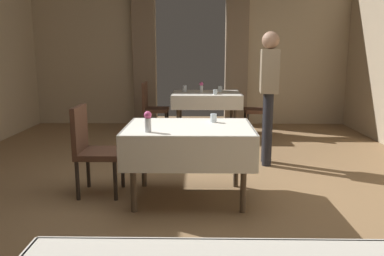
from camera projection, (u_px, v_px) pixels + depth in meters
The scene contains 14 objects.
ground at pixel (182, 198), 3.95m from camera, with size 10.08×10.08×0.00m, color olive.
wall_back at pixel (191, 49), 7.75m from camera, with size 6.40×0.27×3.00m.
dining_table_mid at pixel (189, 137), 3.83m from camera, with size 1.25×0.93×0.75m.
dining_table_far at pixel (206, 98), 6.87m from camera, with size 1.21×1.02×0.75m.
chair_mid_left at pixel (92, 146), 3.98m from camera, with size 0.44×0.44×0.93m.
chair_far_right at pixel (262, 106), 6.86m from camera, with size 0.44×0.44×0.93m.
chair_far_left at pixel (152, 105), 6.96m from camera, with size 0.44×0.44×0.93m.
flower_vase_mid at pixel (148, 121), 3.50m from camera, with size 0.07×0.07×0.19m.
glass_mid_b at pixel (214, 118), 3.99m from camera, with size 0.07×0.07×0.09m, color silver.
flower_vase_far at pixel (201, 87), 6.88m from camera, with size 0.07×0.07×0.19m.
glass_far_b at pixel (220, 89), 7.01m from camera, with size 0.08×0.08×0.10m, color silver.
glass_far_c at pixel (215, 92), 6.58m from camera, with size 0.08×0.08×0.08m, color silver.
glass_far_d at pixel (185, 88), 7.02m from camera, with size 0.08×0.08×0.12m, color silver.
person_waiter_by_doorway at pixel (269, 87), 4.96m from camera, with size 0.25×0.38×1.72m.
Camera 1 is at (0.16, -3.73, 1.48)m, focal length 36.11 mm.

